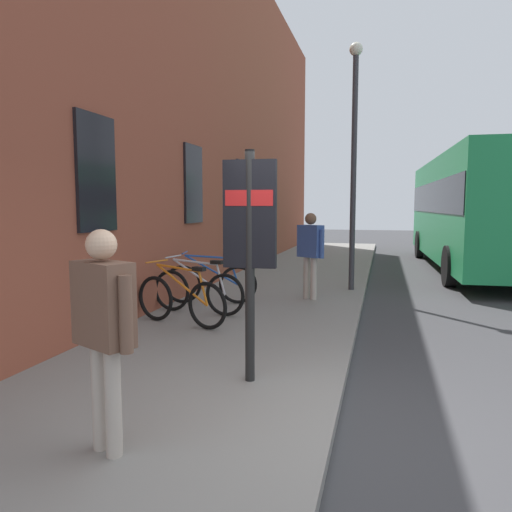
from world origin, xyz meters
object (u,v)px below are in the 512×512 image
bicycle_mid_rack (198,291)px  bicycle_leaning_wall (211,283)px  city_bus (475,207)px  pedestrian_by_facade (310,247)px  pedestrian_crossing_street (104,318)px  street_lamp (354,146)px  transit_info_sign (250,229)px  bicycle_beside_lamp (181,300)px

bicycle_mid_rack → bicycle_leaning_wall: (0.86, 0.09, 0.00)m
bicycle_mid_rack → city_bus: bearing=-34.7°
pedestrian_by_facade → bicycle_mid_rack: bearing=137.1°
pedestrian_crossing_street → street_lamp: size_ratio=0.32×
transit_info_sign → pedestrian_crossing_street: bearing=159.9°
bicycle_beside_lamp → transit_info_sign: bearing=-140.5°
bicycle_mid_rack → pedestrian_crossing_street: bearing=-166.6°
city_bus → bicycle_beside_lamp: bearing=147.9°
pedestrian_by_facade → street_lamp: street_lamp is taller
city_bus → pedestrian_by_facade: (-6.41, 4.02, -0.76)m
pedestrian_by_facade → pedestrian_crossing_street: (-6.33, 0.58, -0.01)m
transit_info_sign → bicycle_mid_rack: bearing=31.0°
city_bus → bicycle_leaning_wall: bearing=141.8°
transit_info_sign → city_bus: city_bus is taller
bicycle_leaning_wall → street_lamp: 4.28m
pedestrian_by_facade → street_lamp: 2.54m
bicycle_mid_rack → bicycle_leaning_wall: bearing=5.7°
transit_info_sign → pedestrian_by_facade: (4.62, 0.05, -0.56)m
bicycle_mid_rack → bicycle_leaning_wall: same height
bicycle_mid_rack → bicycle_leaning_wall: size_ratio=1.01×
bicycle_mid_rack → city_bus: 10.06m
bicycle_beside_lamp → bicycle_leaning_wall: same height
transit_info_sign → pedestrian_by_facade: bearing=0.7°
city_bus → transit_info_sign: bearing=160.2°
bicycle_mid_rack → bicycle_leaning_wall: 0.87m
city_bus → pedestrian_crossing_street: city_bus is taller
bicycle_beside_lamp → street_lamp: street_lamp is taller
bicycle_mid_rack → pedestrian_by_facade: (1.78, -1.66, 0.65)m
bicycle_leaning_wall → street_lamp: bearing=-48.1°
transit_info_sign → city_bus: 11.72m
street_lamp → bicycle_leaning_wall: bearing=131.9°
transit_info_sign → pedestrian_crossing_street: size_ratio=1.44×
bicycle_leaning_wall → transit_info_sign: size_ratio=0.73×
pedestrian_crossing_street → street_lamp: bearing=-9.7°
bicycle_mid_rack → transit_info_sign: size_ratio=0.73×
pedestrian_by_facade → bicycle_beside_lamp: bearing=148.1°
pedestrian_by_facade → pedestrian_crossing_street: bearing=174.8°
bicycle_leaning_wall → city_bus: (7.33, -5.76, 1.41)m
bicycle_beside_lamp → bicycle_leaning_wall: bearing=4.3°
pedestrian_by_facade → street_lamp: (1.30, -0.72, 2.06)m
pedestrian_by_facade → pedestrian_crossing_street: 6.36m
pedestrian_crossing_street → street_lamp: street_lamp is taller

